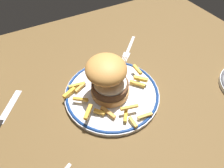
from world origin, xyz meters
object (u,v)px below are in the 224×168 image
burger (108,77)px  fork (129,49)px  dinner_plate (112,93)px  knife (0,122)px

burger → fork: bearing=43.0°
dinner_plate → burger: size_ratio=2.04×
fork → knife: size_ratio=0.74×
dinner_plate → burger: 6.52cm
knife → fork: bearing=12.4°
burger → dinner_plate: bearing=-19.0°
burger → fork: size_ratio=1.14×
fork → knife: (-43.98, -9.66, 0.08)cm
burger → knife: burger is taller
fork → knife: bearing=-167.6°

